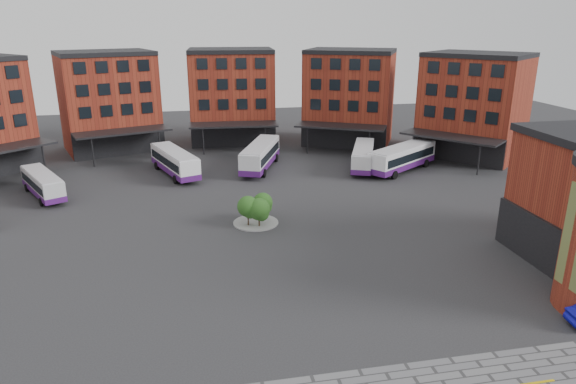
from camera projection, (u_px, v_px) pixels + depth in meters
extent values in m
plane|color=#28282B|center=(251.00, 284.00, 38.43)|extent=(160.00, 160.00, 0.00)
cylinder|color=black|center=(44.00, 160.00, 64.73)|extent=(0.20, 0.20, 4.00)
cube|color=maroon|center=(109.00, 103.00, 76.61)|extent=(15.55, 13.69, 14.00)
cube|color=black|center=(120.00, 142.00, 74.23)|extent=(12.45, 4.71, 4.00)
cube|color=black|center=(104.00, 53.00, 74.29)|extent=(15.65, 13.97, 0.60)
cube|color=black|center=(115.00, 92.00, 71.77)|extent=(10.87, 3.87, 8.00)
cube|color=black|center=(123.00, 132.00, 71.66)|extent=(13.72, 8.39, 0.25)
cylinder|color=black|center=(93.00, 152.00, 68.66)|extent=(0.20, 0.20, 4.00)
cylinder|color=black|center=(160.00, 144.00, 72.99)|extent=(0.20, 0.20, 4.00)
cube|color=maroon|center=(232.00, 98.00, 82.28)|extent=(13.67, 10.88, 14.00)
cube|color=black|center=(234.00, 134.00, 79.31)|extent=(13.00, 1.41, 4.00)
cube|color=black|center=(230.00, 50.00, 79.96)|extent=(13.69, 11.18, 0.60)
cube|color=black|center=(232.00, 88.00, 76.83)|extent=(11.42, 0.95, 8.00)
cube|color=black|center=(234.00, 125.00, 76.46)|extent=(13.28, 5.30, 0.25)
cylinder|color=black|center=(203.00, 141.00, 74.87)|extent=(0.20, 0.20, 4.00)
cylinder|color=black|center=(265.00, 140.00, 75.94)|extent=(0.20, 0.20, 4.00)
cube|color=maroon|center=(349.00, 99.00, 80.92)|extent=(16.12, 14.81, 14.00)
cube|color=black|center=(343.00, 136.00, 78.09)|extent=(11.81, 6.35, 4.00)
cube|color=black|center=(351.00, 51.00, 78.60)|extent=(16.26, 15.08, 0.60)
cube|color=black|center=(344.00, 89.00, 75.62)|extent=(10.26, 5.33, 8.00)
cube|color=black|center=(340.00, 126.00, 75.31)|extent=(13.58, 9.82, 0.25)
cylinder|color=black|center=(307.00, 140.00, 75.49)|extent=(0.20, 0.20, 4.00)
cylinder|color=black|center=(369.00, 144.00, 73.13)|extent=(0.20, 0.20, 4.00)
cube|color=maroon|center=(473.00, 108.00, 72.75)|extent=(16.02, 16.39, 14.00)
cube|color=black|center=(456.00, 148.00, 70.76)|extent=(8.74, 10.28, 4.00)
cube|color=black|center=(479.00, 55.00, 70.43)|extent=(16.25, 16.58, 0.60)
cube|color=black|center=(462.00, 96.00, 68.32)|extent=(7.47, 8.86, 8.00)
cube|color=black|center=(451.00, 137.00, 68.39)|extent=(11.73, 12.79, 0.25)
cylinder|color=black|center=(413.00, 149.00, 70.41)|extent=(0.20, 0.20, 4.00)
cylinder|color=black|center=(479.00, 160.00, 64.99)|extent=(0.20, 0.20, 4.00)
cube|color=black|center=(544.00, 246.00, 40.12)|extent=(0.40, 12.00, 4.00)
cube|color=orange|center=(575.00, 238.00, 32.91)|extent=(0.12, 2.20, 7.00)
cylinder|color=gray|center=(256.00, 223.00, 49.94)|extent=(4.40, 4.40, 0.12)
cylinder|color=#332114|center=(248.00, 219.00, 49.03)|extent=(0.14, 0.14, 1.44)
sphere|color=#26571D|center=(248.00, 206.00, 48.62)|extent=(2.04, 2.04, 2.04)
sphere|color=#26571D|center=(250.00, 211.00, 48.65)|extent=(1.42, 1.42, 1.42)
cylinder|color=#332114|center=(263.00, 214.00, 50.45)|extent=(0.14, 0.14, 1.34)
sphere|color=#26571D|center=(263.00, 203.00, 50.07)|extent=(1.94, 1.94, 1.94)
sphere|color=#26571D|center=(265.00, 207.00, 50.09)|extent=(1.36, 1.36, 1.36)
cylinder|color=#332114|center=(259.00, 221.00, 48.86)|extent=(0.14, 0.14, 1.30)
sphere|color=#26571D|center=(259.00, 209.00, 48.49)|extent=(2.13, 2.13, 2.13)
sphere|color=#26571D|center=(261.00, 213.00, 48.51)|extent=(1.49, 1.49, 1.49)
cube|color=silver|center=(43.00, 183.00, 57.08)|extent=(6.48, 9.65, 2.17)
cube|color=black|center=(42.00, 182.00, 57.03)|extent=(6.17, 8.99, 0.84)
cube|color=silver|center=(41.00, 173.00, 56.72)|extent=(6.22, 9.26, 0.11)
cube|color=black|center=(31.00, 172.00, 60.54)|extent=(1.72, 0.98, 0.97)
cube|color=#511970|center=(44.00, 190.00, 57.33)|extent=(6.53, 9.70, 0.62)
cylinder|color=black|center=(27.00, 188.00, 59.09)|extent=(0.65, 0.91, 0.88)
cylinder|color=black|center=(47.00, 184.00, 60.40)|extent=(0.65, 0.91, 0.88)
cylinder|color=black|center=(41.00, 202.00, 54.48)|extent=(0.65, 0.91, 0.88)
cylinder|color=black|center=(63.00, 198.00, 55.80)|extent=(0.65, 0.91, 0.88)
cube|color=white|center=(175.00, 161.00, 65.05)|extent=(6.32, 11.54, 2.53)
cube|color=black|center=(175.00, 160.00, 65.00)|extent=(6.07, 10.71, 0.98)
cube|color=silver|center=(174.00, 151.00, 64.64)|extent=(6.07, 11.08, 0.12)
cube|color=black|center=(161.00, 150.00, 69.50)|extent=(2.10, 0.87, 1.13)
cube|color=#511970|center=(175.00, 168.00, 65.34)|extent=(6.38, 11.59, 0.72)
cylinder|color=black|center=(157.00, 166.00, 67.78)|extent=(0.65, 1.07, 1.03)
cylinder|color=black|center=(175.00, 163.00, 69.05)|extent=(0.65, 1.07, 1.03)
cylinder|color=black|center=(175.00, 180.00, 61.90)|extent=(0.65, 1.07, 1.03)
cylinder|color=black|center=(195.00, 176.00, 63.16)|extent=(0.65, 1.07, 1.03)
cube|color=white|center=(260.00, 154.00, 67.76)|extent=(6.90, 12.14, 2.67)
cube|color=black|center=(260.00, 153.00, 67.69)|extent=(6.60, 11.27, 1.03)
cube|color=silver|center=(260.00, 144.00, 67.31)|extent=(6.62, 11.65, 0.13)
cube|color=black|center=(270.00, 143.00, 73.17)|extent=(2.20, 0.95, 1.20)
cube|color=#511970|center=(260.00, 161.00, 68.06)|extent=(6.95, 12.19, 0.76)
cylinder|color=black|center=(257.00, 157.00, 72.00)|extent=(0.70, 1.13, 1.09)
cylinder|color=black|center=(276.00, 158.00, 71.54)|extent=(0.70, 1.13, 1.09)
cylinder|color=black|center=(243.00, 172.00, 64.85)|extent=(0.70, 1.13, 1.09)
cylinder|color=black|center=(264.00, 173.00, 64.39)|extent=(0.70, 1.13, 1.09)
cube|color=silver|center=(363.00, 156.00, 68.06)|extent=(6.27, 10.84, 2.39)
cube|color=black|center=(363.00, 154.00, 68.00)|extent=(6.00, 10.07, 0.93)
cube|color=silver|center=(364.00, 146.00, 67.66)|extent=(6.02, 10.41, 0.12)
cube|color=black|center=(365.00, 145.00, 72.88)|extent=(1.96, 0.89, 1.07)
cube|color=#511970|center=(363.00, 162.00, 68.33)|extent=(6.32, 10.90, 0.68)
cylinder|color=black|center=(355.00, 158.00, 71.86)|extent=(0.64, 1.01, 0.97)
cylinder|color=black|center=(373.00, 159.00, 71.42)|extent=(0.64, 1.01, 0.97)
cylinder|color=black|center=(352.00, 171.00, 65.48)|extent=(0.64, 1.01, 0.97)
cylinder|color=black|center=(371.00, 172.00, 65.04)|extent=(0.64, 1.01, 0.97)
cube|color=white|center=(403.00, 157.00, 66.68)|extent=(11.29, 8.99, 2.64)
cube|color=black|center=(403.00, 155.00, 66.62)|extent=(10.54, 8.49, 1.03)
cube|color=silver|center=(403.00, 146.00, 66.24)|extent=(10.84, 8.63, 0.13)
cube|color=black|center=(426.00, 147.00, 70.57)|extent=(1.41, 1.95, 1.19)
cube|color=#511970|center=(402.00, 164.00, 66.98)|extent=(11.34, 9.04, 0.76)
cylinder|color=black|center=(408.00, 160.00, 70.59)|extent=(1.07, 0.88, 1.08)
cylinder|color=black|center=(426.00, 163.00, 68.81)|extent=(1.07, 0.88, 1.08)
cylinder|color=black|center=(376.00, 171.00, 65.42)|extent=(1.07, 0.88, 1.08)
cylinder|color=black|center=(395.00, 175.00, 63.64)|extent=(1.07, 0.88, 1.08)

